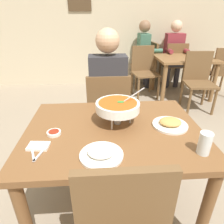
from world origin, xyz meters
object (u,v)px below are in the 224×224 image
(chair_bg_window, at_px, (222,70))
(chair_bg_left, at_px, (148,62))
(sauce_dish, at_px, (54,133))
(patron_bg_middle, at_px, (174,50))
(diner_main, at_px, (108,87))
(curry_bowl, at_px, (118,107))
(rice_plate, at_px, (101,153))
(chair_bg_middle, at_px, (174,63))
(chair_diner_main, at_px, (108,110))
(chair_bg_corner, at_px, (198,78))
(chair_bg_right, at_px, (144,68))
(appetizer_plate, at_px, (170,123))
(dining_table_far, at_px, (184,64))
(patron_bg_left, at_px, (145,51))
(dining_table_main, at_px, (113,141))
(drink_glass, at_px, (204,144))

(chair_bg_window, bearing_deg, chair_bg_left, 149.87)
(sauce_dish, bearing_deg, patron_bg_middle, 57.99)
(diner_main, xyz_separation_m, sauce_dish, (-0.39, -0.81, -0.01))
(diner_main, height_order, chair_bg_left, diner_main)
(diner_main, distance_m, curry_bowl, 0.70)
(rice_plate, height_order, chair_bg_middle, chair_bg_middle)
(chair_diner_main, distance_m, chair_bg_left, 2.40)
(chair_bg_middle, xyz_separation_m, chair_bg_corner, (0.01, -1.07, 0.00))
(chair_bg_right, bearing_deg, appetizer_plate, -98.44)
(dining_table_far, bearing_deg, patron_bg_left, 135.30)
(diner_main, relative_size, chair_bg_right, 1.46)
(dining_table_main, relative_size, chair_bg_corner, 1.31)
(dining_table_main, bearing_deg, chair_bg_window, 46.52)
(chair_bg_window, height_order, patron_bg_middle, patron_bg_middle)
(chair_bg_middle, distance_m, chair_bg_corner, 1.07)
(rice_plate, bearing_deg, dining_table_far, 59.60)
(sauce_dish, distance_m, chair_bg_corner, 2.63)
(drink_glass, relative_size, chair_bg_middle, 0.14)
(curry_bowl, bearing_deg, appetizer_plate, -10.31)
(chair_bg_left, bearing_deg, dining_table_main, -107.65)
(appetizer_plate, bearing_deg, chair_bg_window, 52.19)
(drink_glass, distance_m, chair_bg_right, 2.75)
(rice_plate, xyz_separation_m, appetizer_plate, (0.48, 0.29, 0.00))
(diner_main, bearing_deg, chair_bg_middle, 54.95)
(dining_table_main, height_order, chair_bg_right, chair_bg_right)
(sauce_dish, height_order, chair_bg_left, chair_bg_left)
(diner_main, bearing_deg, chair_bg_left, 66.72)
(dining_table_main, relative_size, patron_bg_left, 0.90)
(drink_glass, distance_m, patron_bg_left, 3.24)
(chair_diner_main, distance_m, diner_main, 0.24)
(diner_main, distance_m, patron_bg_middle, 2.59)
(patron_bg_middle, bearing_deg, patron_bg_left, 178.30)
(chair_diner_main, relative_size, patron_bg_left, 0.69)
(curry_bowl, distance_m, appetizer_plate, 0.38)
(chair_bg_right, xyz_separation_m, chair_bg_window, (1.38, -0.18, 0.00))
(chair_diner_main, xyz_separation_m, chair_bg_left, (0.94, 2.21, 0.00))
(patron_bg_middle, bearing_deg, chair_bg_middle, -71.56)
(drink_glass, relative_size, patron_bg_middle, 0.10)
(diner_main, xyz_separation_m, chair_bg_middle, (1.47, 2.09, -0.24))
(diner_main, xyz_separation_m, patron_bg_left, (0.86, 2.16, 0.00))
(chair_bg_middle, bearing_deg, chair_bg_corner, -89.39)
(sauce_dish, distance_m, patron_bg_middle, 3.48)
(chair_bg_window, bearing_deg, diner_main, -145.19)
(diner_main, bearing_deg, dining_table_far, 47.29)
(dining_table_main, xyz_separation_m, sauce_dish, (-0.39, -0.05, 0.12))
(dining_table_main, relative_size, chair_bg_window, 1.31)
(patron_bg_left, bearing_deg, chair_bg_left, 14.90)
(rice_plate, relative_size, dining_table_far, 0.24)
(patron_bg_middle, bearing_deg, drink_glass, -107.01)
(chair_bg_left, xyz_separation_m, chair_bg_window, (1.20, -0.69, 0.00))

